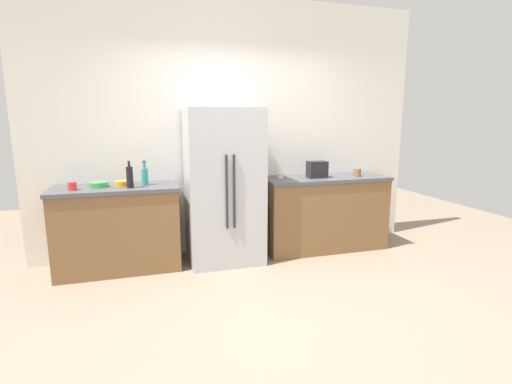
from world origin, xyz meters
name	(u,v)px	position (x,y,z in m)	size (l,w,h in m)	color
ground_plane	(278,307)	(0.00, 0.00, 0.00)	(9.49, 9.49, 0.00)	gray
kitchen_back_panel	(233,128)	(0.00, 1.66, 1.51)	(4.74, 0.10, 3.02)	silver
counter_left	(118,228)	(-1.37, 1.31, 0.46)	(1.30, 0.61, 0.92)	brown
counter_right	(324,213)	(1.08, 1.31, 0.46)	(1.56, 0.61, 0.92)	brown
refrigerator	(224,186)	(-0.21, 1.26, 0.87)	(0.83, 0.69, 1.74)	#B2B5BA
toaster	(317,169)	(0.95, 1.27, 1.02)	(0.23, 0.15, 0.20)	black
bottle_a	(145,176)	(-1.06, 1.32, 1.02)	(0.07, 0.07, 0.26)	teal
bottle_b	(130,177)	(-1.21, 1.19, 1.03)	(0.07, 0.07, 0.28)	black
cup_a	(72,186)	(-1.77, 1.21, 0.96)	(0.08, 0.08, 0.08)	red
cup_b	(280,175)	(0.50, 1.35, 0.95)	(0.07, 0.07, 0.07)	white
cup_c	(357,172)	(1.48, 1.23, 0.97)	(0.09, 0.09, 0.10)	brown
bowl_a	(123,183)	(-1.29, 1.36, 0.94)	(0.19, 0.19, 0.05)	orange
bowl_b	(99,184)	(-1.53, 1.33, 0.95)	(0.19, 0.19, 0.05)	green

